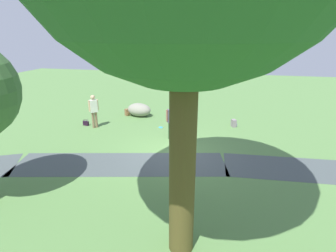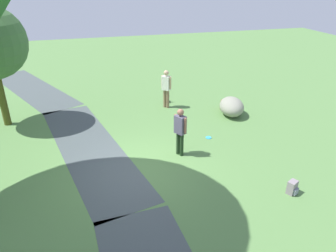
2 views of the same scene
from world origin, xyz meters
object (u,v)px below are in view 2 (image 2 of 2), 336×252
object	(u,v)px
handbag_on_grass	(167,99)
backpack_by_boulder	(224,105)
lawn_boulder	(232,107)
man_near_boulder	(180,129)
spare_backpack_on_lawn	(292,188)
woman_with_handbag	(166,86)
frisbee_on_grass	(209,138)

from	to	relation	value
handbag_on_grass	backpack_by_boulder	world-z (taller)	backpack_by_boulder
lawn_boulder	man_near_boulder	size ratio (longest dim) A/B	1.00
handbag_on_grass	spare_backpack_on_lawn	world-z (taller)	spare_backpack_on_lawn
woman_with_handbag	spare_backpack_on_lawn	distance (m)	7.44
man_near_boulder	spare_backpack_on_lawn	distance (m)	3.86
handbag_on_grass	frisbee_on_grass	distance (m)	4.09
woman_with_handbag	frisbee_on_grass	bearing A→B (deg)	-167.96
lawn_boulder	spare_backpack_on_lawn	bearing A→B (deg)	171.65
lawn_boulder	frisbee_on_grass	world-z (taller)	lawn_boulder
man_near_boulder	handbag_on_grass	distance (m)	5.08
man_near_boulder	handbag_on_grass	size ratio (longest dim) A/B	5.06
man_near_boulder	spare_backpack_on_lawn	bearing A→B (deg)	-140.51
spare_backpack_on_lawn	lawn_boulder	bearing A→B (deg)	-8.35
frisbee_on_grass	spare_backpack_on_lawn	bearing A→B (deg)	-165.61
lawn_boulder	frisbee_on_grass	distance (m)	2.55
woman_with_handbag	handbag_on_grass	distance (m)	1.12
woman_with_handbag	spare_backpack_on_lawn	xyz separation A→B (m)	(-7.19, -1.70, -0.83)
woman_with_handbag	handbag_on_grass	bearing A→B (deg)	-17.19
spare_backpack_on_lawn	handbag_on_grass	bearing A→B (deg)	10.81
handbag_on_grass	frisbee_on_grass	bearing A→B (deg)	-172.63
woman_with_handbag	lawn_boulder	bearing A→B (deg)	-122.95
lawn_boulder	spare_backpack_on_lawn	world-z (taller)	lawn_boulder
woman_with_handbag	handbag_on_grass	world-z (taller)	woman_with_handbag
backpack_by_boulder	woman_with_handbag	bearing A→B (deg)	70.32
lawn_boulder	backpack_by_boulder	size ratio (longest dim) A/B	4.25
man_near_boulder	backpack_by_boulder	world-z (taller)	man_near_boulder
lawn_boulder	handbag_on_grass	distance (m)	3.26
lawn_boulder	handbag_on_grass	bearing A→B (deg)	45.41
backpack_by_boulder	handbag_on_grass	bearing A→B (deg)	56.04
handbag_on_grass	backpack_by_boulder	size ratio (longest dim) A/B	0.84
lawn_boulder	handbag_on_grass	size ratio (longest dim) A/B	5.07
man_near_boulder	handbag_on_grass	bearing A→B (deg)	-10.40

